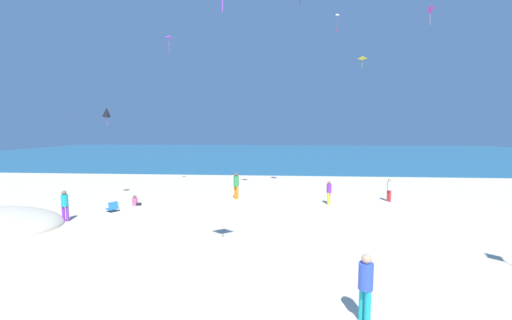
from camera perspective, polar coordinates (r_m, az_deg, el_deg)
ground_plane at (r=16.85m, az=0.53°, el=-10.23°), size 120.00×120.00×0.00m
ocean_water at (r=60.65m, az=3.26°, el=1.32°), size 120.00×60.00×0.05m
beach_chair_far_left at (r=19.22m, az=-25.20°, el=-7.98°), size 0.79×0.77×0.58m
person_0 at (r=8.22m, az=19.76°, el=-20.86°), size 0.46×0.46×1.71m
person_1 at (r=19.52m, az=13.46°, el=-5.61°), size 0.40×0.40×1.47m
person_3 at (r=20.45m, az=-3.72°, el=-4.47°), size 0.49×0.49×1.77m
person_4 at (r=18.25m, az=-32.09°, el=-6.91°), size 0.40×0.40×1.59m
person_5 at (r=21.49m, az=23.60°, el=-4.82°), size 0.42×0.42×1.53m
person_8 at (r=20.25m, az=-21.57°, el=-7.21°), size 0.55×0.35×0.65m
kite_magenta at (r=31.67m, az=29.79°, el=23.14°), size 0.29×0.68×1.63m
kite_purple at (r=24.43m, az=-15.96°, el=21.19°), size 0.53×0.50×1.28m
kite_yellow at (r=30.86m, az=19.23°, el=17.58°), size 0.72×0.61×1.12m
kite_white at (r=28.78m, az=15.00°, el=24.64°), size 0.49×0.47×1.49m
kite_black at (r=21.82m, az=-26.11°, el=8.01°), size 0.78×0.78×1.15m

